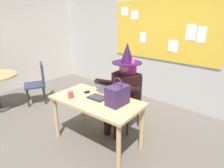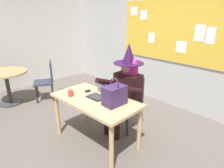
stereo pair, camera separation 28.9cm
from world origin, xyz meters
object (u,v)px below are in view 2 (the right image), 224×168
at_px(person_costumed, 126,85).
at_px(computer_mouse, 88,91).
at_px(laptop, 99,94).
at_px(coffee_mug, 71,93).
at_px(chair_at_desk, 130,99).
at_px(chair_spare_by_window, 47,79).
at_px(side_table_round, 7,80).
at_px(handbag, 114,95).
at_px(desk_main, 95,105).

bearing_deg(person_costumed, computer_mouse, -36.48).
relative_size(laptop, coffee_mug, 3.10).
xyz_separation_m(person_costumed, laptop, (-0.07, -0.49, -0.03)).
distance_m(chair_at_desk, coffee_mug, 1.01).
height_order(person_costumed, coffee_mug, person_costumed).
xyz_separation_m(chair_at_desk, coffee_mug, (-0.35, -0.91, 0.26)).
xyz_separation_m(coffee_mug, chair_spare_by_window, (-1.70, 0.37, -0.28)).
xyz_separation_m(person_costumed, side_table_round, (-2.41, -1.16, -0.25)).
bearing_deg(side_table_round, handbag, 13.67).
xyz_separation_m(computer_mouse, chair_spare_by_window, (-1.73, 0.09, -0.25)).
bearing_deg(chair_spare_by_window, computer_mouse, 112.16).
height_order(desk_main, chair_at_desk, chair_at_desk).
xyz_separation_m(desk_main, side_table_round, (-2.37, -0.57, -0.08)).
relative_size(person_costumed, laptop, 4.96).
distance_m(chair_at_desk, computer_mouse, 0.74).
bearing_deg(person_costumed, desk_main, -7.74).
distance_m(laptop, chair_spare_by_window, 2.01).
distance_m(coffee_mug, chair_spare_by_window, 1.76).
distance_m(desk_main, computer_mouse, 0.32).
bearing_deg(desk_main, coffee_mug, -146.85).
relative_size(laptop, computer_mouse, 2.83).
distance_m(desk_main, side_table_round, 2.44).
bearing_deg(chair_spare_by_window, desk_main, 110.44).
distance_m(desk_main, chair_at_desk, 0.72).
xyz_separation_m(laptop, coffee_mug, (-0.29, -0.30, 0.00)).
bearing_deg(side_table_round, laptop, 15.88).
relative_size(person_costumed, computer_mouse, 14.06).
bearing_deg(chair_at_desk, computer_mouse, -29.96).
relative_size(person_costumed, side_table_round, 1.67).
bearing_deg(desk_main, side_table_round, -166.39).
bearing_deg(computer_mouse, chair_at_desk, 79.37).
bearing_deg(person_costumed, chair_at_desk, -179.87).
height_order(laptop, side_table_round, laptop).
bearing_deg(desk_main, handbag, 14.10).
distance_m(chair_at_desk, chair_spare_by_window, 2.12).
xyz_separation_m(person_costumed, coffee_mug, (-0.36, -0.79, -0.03)).
distance_m(desk_main, chair_spare_by_window, 2.03).
xyz_separation_m(coffee_mug, side_table_round, (-2.05, -0.37, -0.22)).
bearing_deg(coffee_mug, chair_spare_by_window, 167.58).
bearing_deg(laptop, desk_main, -78.51).
bearing_deg(chair_at_desk, desk_main, -5.76).
height_order(person_costumed, side_table_round, person_costumed).
relative_size(chair_at_desk, laptop, 3.08).
height_order(coffee_mug, side_table_round, coffee_mug).
bearing_deg(chair_spare_by_window, laptop, 113.05).
bearing_deg(laptop, computer_mouse, -179.55).
distance_m(handbag, chair_spare_by_window, 2.37).
height_order(handbag, side_table_round, handbag).
distance_m(desk_main, coffee_mug, 0.40).
bearing_deg(side_table_round, person_costumed, 25.63).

